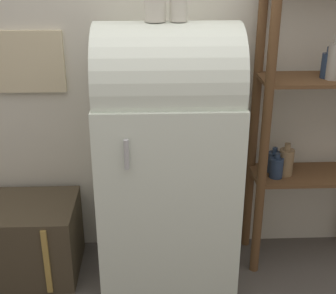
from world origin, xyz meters
name	(u,v)px	position (x,y,z in m)	size (l,w,h in m)	color
wall_back	(164,27)	(0.00, 0.57, 1.35)	(7.00, 0.09, 2.70)	beige
refrigerator	(167,156)	(0.00, 0.26, 0.73)	(0.71, 0.62, 1.42)	silver
suitcase_trunk	(27,238)	(-0.80, 0.29, 0.22)	(0.57, 0.45, 0.43)	#423828
shelf_unit	(317,110)	(0.81, 0.37, 0.93)	(0.68, 0.31, 1.67)	brown
vase_center	(179,4)	(0.05, 0.25, 1.50)	(0.08, 0.08, 0.16)	beige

